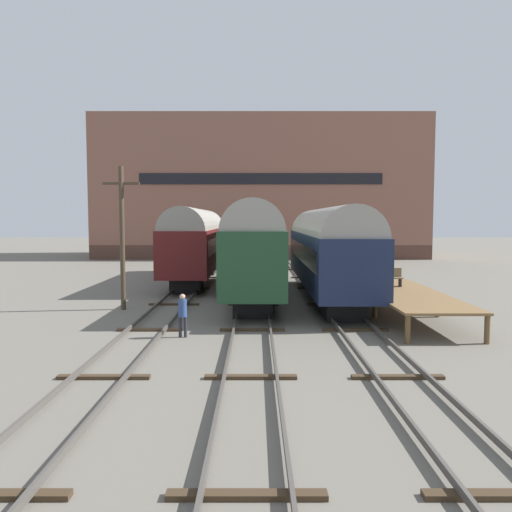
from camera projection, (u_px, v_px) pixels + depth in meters
ground_plane at (255, 316)px, 22.96m from camera, size 200.00×200.00×0.00m
track_left at (166, 313)px, 22.97m from camera, size 2.60×60.00×0.26m
track_middle at (255, 313)px, 22.95m from camera, size 2.60×60.00×0.26m
track_right at (345, 313)px, 22.93m from camera, size 2.60×60.00×0.26m
train_car_green at (256, 244)px, 28.88m from camera, size 2.97×17.35×5.36m
train_car_navy at (330, 248)px, 27.67m from camera, size 3.01×16.10×5.09m
train_car_maroon at (199, 240)px, 35.67m from camera, size 3.05×15.42×5.22m
station_platform at (409, 295)px, 22.70m from camera, size 3.15×10.13×1.13m
bench at (390, 277)px, 24.76m from camera, size 1.40×0.40×0.91m
person_worker at (185, 311)px, 18.85m from camera, size 0.32×0.32×1.66m
utility_pole at (125, 235)px, 24.51m from camera, size 1.80×0.24×7.06m
warehouse_building at (263, 190)px, 60.81m from camera, size 37.90×12.90×16.14m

